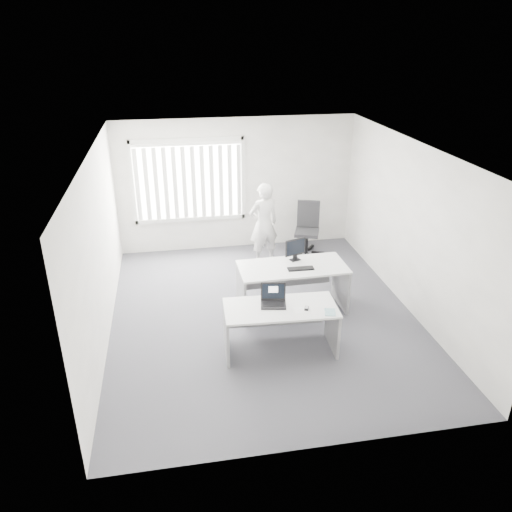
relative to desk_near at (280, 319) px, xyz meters
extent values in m
plane|color=#55565E|center=(-0.06, 1.05, -0.54)|extent=(6.00, 6.00, 0.00)
cube|color=white|center=(-0.06, 4.05, 0.86)|extent=(5.00, 0.02, 2.80)
cube|color=white|center=(-0.06, -1.95, 0.86)|extent=(5.00, 0.02, 2.80)
cube|color=white|center=(-2.56, 1.05, 0.86)|extent=(0.02, 6.00, 2.80)
cube|color=white|center=(2.44, 1.05, 0.86)|extent=(0.02, 6.00, 2.80)
cube|color=white|center=(-0.06, 1.05, 2.26)|extent=(5.00, 6.00, 0.02)
cube|color=silver|center=(-1.06, 4.01, 1.01)|extent=(2.32, 0.06, 1.76)
cube|color=silver|center=(0.00, 0.00, 0.19)|extent=(1.67, 0.84, 0.03)
cube|color=gray|center=(-0.79, 0.04, -0.18)|extent=(0.08, 0.70, 0.71)
cube|color=gray|center=(0.79, -0.04, -0.18)|extent=(0.08, 0.70, 0.71)
cube|color=silver|center=(0.46, 1.15, 0.26)|extent=(1.81, 0.88, 0.03)
cube|color=gray|center=(-0.41, 1.13, -0.14)|extent=(0.06, 0.77, 0.78)
cube|color=gray|center=(1.34, 1.17, -0.14)|extent=(0.06, 0.77, 0.78)
cylinder|color=black|center=(1.33, 3.35, -0.49)|extent=(0.82, 0.82, 0.09)
cylinder|color=black|center=(1.33, 3.35, -0.29)|extent=(0.07, 0.07, 0.49)
cube|color=black|center=(1.33, 3.35, -0.05)|extent=(0.63, 0.63, 0.07)
cube|color=black|center=(1.41, 3.56, 0.30)|extent=(0.46, 0.22, 0.59)
imported|color=silver|center=(0.35, 3.09, 0.31)|extent=(0.70, 0.55, 1.69)
cube|color=silver|center=(0.31, -0.14, 0.21)|extent=(0.28, 0.21, 0.00)
cube|color=silver|center=(0.66, -0.27, 0.21)|extent=(0.19, 0.24, 0.01)
cube|color=black|center=(0.56, 1.02, 0.29)|extent=(0.43, 0.15, 0.02)
camera|label=1|loc=(-1.45, -6.08, 3.87)|focal=35.00mm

